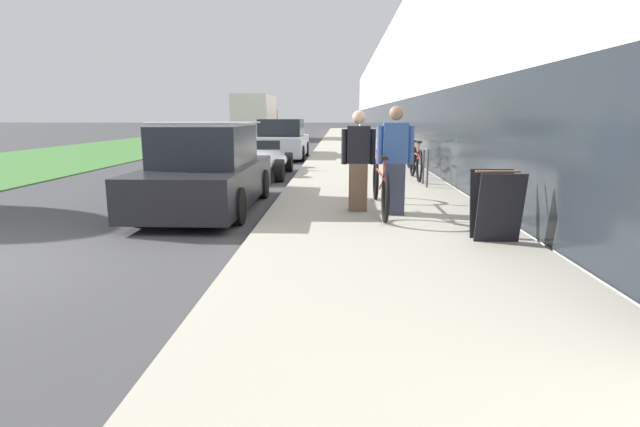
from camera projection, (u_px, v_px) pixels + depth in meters
sidewalk_slab at (353, 147)px, 26.14m from camera, size 3.72×70.00×0.15m
storefront_facade at (454, 92)px, 33.10m from camera, size 10.01×70.00×6.42m
lawn_strip at (151, 143)px, 30.57m from camera, size 7.79×70.00×0.03m
tandem_bicycle at (380, 186)px, 8.35m from camera, size 0.52×2.83×0.97m
person_rider at (395, 161)px, 7.90m from camera, size 0.58×0.23×1.72m
person_bystander at (358, 161)px, 8.20m from camera, size 0.56×0.22×1.65m
bike_rack_hoop at (425, 163)px, 11.23m from camera, size 0.05×0.60×0.84m
cruiser_bike_nearest at (416, 163)px, 12.43m from camera, size 0.52×1.90×0.97m
cruiser_bike_middle at (412, 157)px, 14.56m from camera, size 0.52×1.80×0.88m
cruiser_bike_farthest at (396, 150)px, 16.99m from camera, size 0.52×1.90×0.97m
sandwich_board_sign at (496, 205)px, 6.32m from camera, size 0.56×0.56×0.90m
parked_sedan_curbside at (207, 172)px, 9.16m from camera, size 1.86×4.37×1.60m
vintage_roadster_curbside at (259, 161)px, 14.19m from camera, size 1.69×4.08×0.99m
parked_sedan_far at (282, 141)px, 20.01m from camera, size 1.99×4.22×1.57m
moving_truck at (256, 117)px, 35.52m from camera, size 2.50×6.76×3.09m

